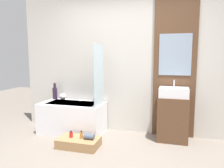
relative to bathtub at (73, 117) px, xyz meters
name	(u,v)px	position (x,y,z in m)	size (l,w,h in m)	color
wall_tiled_back	(125,64)	(0.94, 0.38, 1.01)	(4.20, 0.06, 2.60)	beige
wall_wood_accent	(175,64)	(1.83, 0.32, 1.02)	(0.73, 0.04, 2.60)	brown
bathtub	(73,117)	(0.00, 0.00, 0.00)	(1.18, 0.65, 0.57)	white
glass_shower_screen	(99,75)	(0.56, -0.06, 0.83)	(0.01, 0.49, 1.08)	silver
wooden_step_bench	(79,142)	(0.40, -0.60, -0.22)	(0.66, 0.39, 0.15)	#997047
vanity_cabinet	(173,119)	(1.83, 0.10, 0.09)	(0.51, 0.40, 0.76)	brown
sink	(174,92)	(1.83, 0.10, 0.55)	(0.48, 0.35, 0.28)	white
vase_tall_dark	(55,93)	(-0.50, 0.23, 0.42)	(0.09, 0.09, 0.33)	#2D1E33
vase_round_light	(63,96)	(-0.31, 0.21, 0.35)	(0.13, 0.13, 0.13)	white
bottle_soap_primary	(71,135)	(0.27, -0.60, -0.10)	(0.06, 0.06, 0.10)	red
bottle_soap_secondary	(81,135)	(0.45, -0.60, -0.09)	(0.05, 0.05, 0.13)	#B2752D
towel_roll	(89,137)	(0.58, -0.60, -0.10)	(0.09, 0.09, 0.16)	#4C5666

